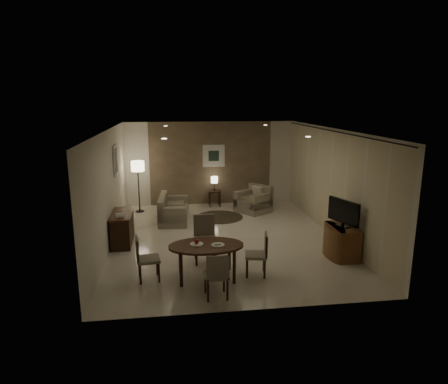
{
  "coord_description": "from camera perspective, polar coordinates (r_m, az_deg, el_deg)",
  "views": [
    {
      "loc": [
        -1.29,
        -9.37,
        3.41
      ],
      "look_at": [
        0.0,
        0.2,
        1.15
      ],
      "focal_mm": 32.0,
      "sensor_mm": 36.0,
      "label": 1
    }
  ],
  "objects": [
    {
      "name": "art_back_canvas",
      "position": [
        13.02,
        -1.47,
        5.18
      ],
      "size": [
        0.34,
        0.01,
        0.34
      ],
      "primitive_type": "cube",
      "color": "#1A3022",
      "rests_on": "wall_back"
    },
    {
      "name": "fruit_apple",
      "position": [
        7.74,
        -3.94,
        -7.06
      ],
      "size": [
        0.09,
        0.09,
        0.09
      ],
      "primitive_type": "sphere",
      "color": "#AF141C",
      "rests_on": "plate_a"
    },
    {
      "name": "plate_b",
      "position": [
        7.7,
        -0.88,
        -7.56
      ],
      "size": [
        0.26,
        0.26,
        0.02
      ],
      "primitive_type": "cylinder",
      "color": "white",
      "rests_on": "dining_table"
    },
    {
      "name": "downlight_fr",
      "position": [
        11.51,
        5.93,
        9.49
      ],
      "size": [
        0.1,
        0.1,
        0.01
      ],
      "primitive_type": "cylinder",
      "color": "white",
      "rests_on": "ceiling"
    },
    {
      "name": "armchair",
      "position": [
        12.31,
        4.21,
        -1.02
      ],
      "size": [
        1.21,
        1.22,
        0.8
      ],
      "primitive_type": null,
      "rotation": [
        0.0,
        0.0,
        -0.96
      ],
      "color": "gray",
      "rests_on": "floor"
    },
    {
      "name": "chair_left",
      "position": [
        7.86,
        -10.74,
        -9.34
      ],
      "size": [
        0.47,
        0.47,
        0.86
      ],
      "primitive_type": null,
      "rotation": [
        0.0,
        0.0,
        1.7
      ],
      "color": "gray",
      "rests_on": "floor"
    },
    {
      "name": "curtain_wall",
      "position": [
        10.39,
        14.97,
        1.11
      ],
      "size": [
        0.08,
        6.7,
        2.58
      ],
      "primitive_type": null,
      "color": "beige",
      "rests_on": "wall_right"
    },
    {
      "name": "art_left_canvas",
      "position": [
        10.78,
        -15.18,
        4.39
      ],
      "size": [
        0.01,
        0.46,
        0.64
      ],
      "primitive_type": "cube",
      "color": "gray",
      "rests_on": "wall_left"
    },
    {
      "name": "side_table",
      "position": [
        12.99,
        -1.37,
        -0.87
      ],
      "size": [
        0.41,
        0.41,
        0.52
      ],
      "primitive_type": null,
      "color": "black",
      "rests_on": "floor"
    },
    {
      "name": "telephone",
      "position": [
        9.52,
        -14.64,
        -3.19
      ],
      "size": [
        0.2,
        0.14,
        0.09
      ],
      "primitive_type": null,
      "color": "white",
      "rests_on": "console_desk"
    },
    {
      "name": "dining_table",
      "position": [
        7.85,
        -2.54,
        -9.87
      ],
      "size": [
        1.45,
        0.9,
        0.68
      ],
      "primitive_type": null,
      "color": "#482D17",
      "rests_on": "floor"
    },
    {
      "name": "chair_near",
      "position": [
        7.11,
        -1.13,
        -11.69
      ],
      "size": [
        0.43,
        0.43,
        0.84
      ],
      "primitive_type": null,
      "rotation": [
        0.0,
        0.0,
        3.19
      ],
      "color": "gray",
      "rests_on": "floor"
    },
    {
      "name": "downlight_nr",
      "position": [
        8.07,
        11.94,
        7.73
      ],
      "size": [
        0.1,
        0.1,
        0.01
      ],
      "primitive_type": "cylinder",
      "color": "white",
      "rests_on": "ceiling"
    },
    {
      "name": "sofa",
      "position": [
        11.48,
        -7.24,
        -2.32
      ],
      "size": [
        1.59,
        0.87,
        0.73
      ],
      "primitive_type": null,
      "rotation": [
        0.0,
        0.0,
        1.51
      ],
      "color": "gray",
      "rests_on": "floor"
    },
    {
      "name": "round_rug",
      "position": [
        11.81,
        -0.66,
        -3.58
      ],
      "size": [
        1.39,
        1.39,
        0.01
      ],
      "primitive_type": "cylinder",
      "color": "#3A2F20",
      "rests_on": "floor"
    },
    {
      "name": "art_left_frame",
      "position": [
        10.78,
        -15.26,
        4.39
      ],
      "size": [
        0.03,
        0.6,
        0.8
      ],
      "primitive_type": "cube",
      "color": "silver",
      "rests_on": "wall_left"
    },
    {
      "name": "tv_cabinet",
      "position": [
        9.22,
        16.54,
        -6.79
      ],
      "size": [
        0.48,
        0.9,
        0.7
      ],
      "primitive_type": null,
      "color": "brown",
      "rests_on": "floor"
    },
    {
      "name": "floor_lamp",
      "position": [
        12.46,
        -12.09,
        0.74
      ],
      "size": [
        0.4,
        0.4,
        1.58
      ],
      "primitive_type": null,
      "color": "#FFE5B7",
      "rests_on": "floor"
    },
    {
      "name": "room_shell",
      "position": [
        10.07,
        -0.15,
        1.37
      ],
      "size": [
        5.5,
        7.0,
        2.7
      ],
      "color": "beige",
      "rests_on": "ground"
    },
    {
      "name": "table_lamp",
      "position": [
        12.87,
        -1.38,
        1.33
      ],
      "size": [
        0.22,
        0.22,
        0.5
      ],
      "primitive_type": null,
      "color": "#FFEAC1",
      "rests_on": "side_table"
    },
    {
      "name": "flat_tv",
      "position": [
        9.01,
        16.7,
        -2.79
      ],
      "size": [
        0.36,
        0.85,
        0.6
      ],
      "primitive_type": null,
      "rotation": [
        0.0,
        0.0,
        0.35
      ],
      "color": "black",
      "rests_on": "tv_cabinet"
    },
    {
      "name": "downlight_fl",
      "position": [
        11.2,
        -8.33,
        9.32
      ],
      "size": [
        0.1,
        0.1,
        0.01
      ],
      "primitive_type": "cylinder",
      "color": "white",
      "rests_on": "ceiling"
    },
    {
      "name": "art_back_frame",
      "position": [
        13.03,
        -1.48,
        5.19
      ],
      "size": [
        0.72,
        0.03,
        0.72
      ],
      "primitive_type": "cube",
      "color": "silver",
      "rests_on": "wall_back"
    },
    {
      "name": "plate_a",
      "position": [
        7.76,
        -3.93,
        -7.43
      ],
      "size": [
        0.26,
        0.26,
        0.02
      ],
      "primitive_type": "cylinder",
      "color": "white",
      "rests_on": "dining_table"
    },
    {
      "name": "curtain_rod",
      "position": [
        10.21,
        15.41,
        8.38
      ],
      "size": [
        0.03,
        6.8,
        0.03
      ],
      "primitive_type": "cylinder",
      "rotation": [
        1.57,
        0.0,
        0.0
      ],
      "color": "black",
      "rests_on": "wall_right"
    },
    {
      "name": "console_desk",
      "position": [
        9.93,
        -14.29,
        -5.06
      ],
      "size": [
        0.48,
        1.2,
        0.75
      ],
      "primitive_type": null,
      "color": "#482D17",
      "rests_on": "floor"
    },
    {
      "name": "downlight_nl",
      "position": [
        7.61,
        -8.55,
        7.55
      ],
      "size": [
        0.1,
        0.1,
        0.01
      ],
      "primitive_type": "cylinder",
      "color": "white",
      "rests_on": "ceiling"
    },
    {
      "name": "chair_far",
      "position": [
        8.54,
        -2.72,
        -6.81
      ],
      "size": [
        0.49,
        0.49,
        0.99
      ],
      "primitive_type": null,
      "rotation": [
        0.0,
        0.0,
        -0.01
      ],
      "color": "gray",
      "rests_on": "floor"
    },
    {
      "name": "chair_right",
      "position": [
        7.97,
        4.56,
        -8.89
      ],
      "size": [
        0.48,
        0.48,
        0.85
      ],
      "primitive_type": null,
      "rotation": [
        0.0,
        0.0,
        -1.76
      ],
      "color": "gray",
      "rests_on": "floor"
    },
    {
      "name": "taupe_accent",
      "position": [
        13.08,
        -1.92,
        4.11
      ],
      "size": [
        3.96,
        0.03,
        2.7
      ],
      "primitive_type": "cube",
      "color": "#77664A",
      "rests_on": "wall_back"
    },
    {
      "name": "napkin",
      "position": [
        7.69,
        -0.88,
        -7.4
      ],
      "size": [
        0.12,
        0.08,
        0.03
      ],
      "primitive_type": "cube",
      "color": "white",
      "rests_on": "plate_b"
    }
  ]
}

